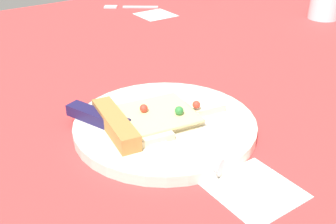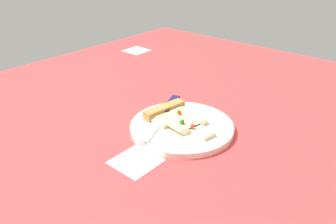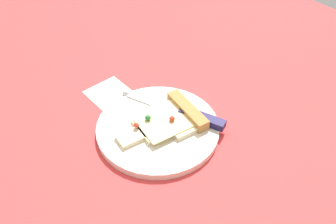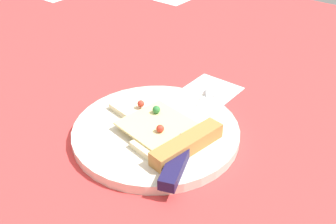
{
  "view_description": "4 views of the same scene",
  "coord_description": "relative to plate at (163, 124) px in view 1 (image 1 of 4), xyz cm",
  "views": [
    {
      "loc": [
        40.35,
        -31.96,
        29.75
      ],
      "look_at": [
        -0.43,
        -3.47,
        2.43
      ],
      "focal_mm": 43.63,
      "sensor_mm": 36.0,
      "label": 1
    },
    {
      "loc": [
        54.69,
        38.15,
        41.07
      ],
      "look_at": [
        0.66,
        -8.17,
        3.86
      ],
      "focal_mm": 34.9,
      "sensor_mm": 36.0,
      "label": 2
    },
    {
      "loc": [
        -42.53,
        29.88,
        56.76
      ],
      "look_at": [
        0.44,
        -7.43,
        3.13
      ],
      "focal_mm": 40.48,
      "sensor_mm": 36.0,
      "label": 3
    },
    {
      "loc": [
        -36.24,
        -35.29,
        36.3
      ],
      "look_at": [
        1.54,
        -5.39,
        3.99
      ],
      "focal_mm": 41.68,
      "sensor_mm": 36.0,
      "label": 4
    }
  ],
  "objects": [
    {
      "name": "ground_plane",
      "position": [
        0.4,
        4.28,
        -2.26
      ],
      "size": [
        157.05,
        157.05,
        3.0
      ],
      "color": "#D13838",
      "rests_on": "ground"
    },
    {
      "name": "plate",
      "position": [
        0.0,
        0.0,
        0.0
      ],
      "size": [
        25.29,
        25.29,
        1.52
      ],
      "primitive_type": "cylinder",
      "color": "silver",
      "rests_on": "ground_plane"
    },
    {
      "name": "fork",
      "position": [
        -60.84,
        29.39,
        -0.36
      ],
      "size": [
        10.5,
        13.4,
        0.8
      ],
      "rotation": [
        0.0,
        0.0,
        2.51
      ],
      "color": "silver",
      "rests_on": "ground_plane"
    },
    {
      "name": "knife",
      "position": [
        -0.25,
        -6.18,
        1.36
      ],
      "size": [
        23.18,
        10.49,
        2.45
      ],
      "rotation": [
        0.0,
        0.0,
        5.08
      ],
      "color": "silver",
      "rests_on": "plate"
    },
    {
      "name": "pizza_slice",
      "position": [
        -0.38,
        -2.56,
        1.55
      ],
      "size": [
        12.49,
        18.39,
        2.52
      ],
      "rotation": [
        0.0,
        0.0,
        6.13
      ],
      "color": "beige",
      "rests_on": "plate"
    }
  ]
}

